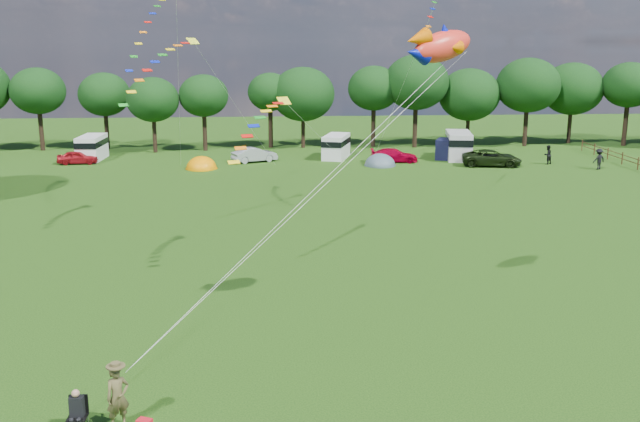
{
  "coord_description": "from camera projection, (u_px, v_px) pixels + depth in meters",
  "views": [
    {
      "loc": [
        -2.42,
        -23.92,
        11.63
      ],
      "look_at": [
        0.0,
        8.0,
        4.0
      ],
      "focal_mm": 40.0,
      "sensor_mm": 36.0,
      "label": 1
    }
  ],
  "objects": [
    {
      "name": "streamer_kite_b",
      "position": [
        165.0,
        60.0,
        42.2
      ],
      "size": [
        4.36,
        4.73,
        3.82
      ],
      "rotation": [
        0.0,
        0.0,
        0.68
      ],
      "color": "#F1FF2D",
      "rests_on": "ground"
    },
    {
      "name": "camp_chair",
      "position": [
        77.0,
        406.0,
        21.62
      ],
      "size": [
        0.58,
        0.57,
        1.42
      ],
      "rotation": [
        0.0,
        0.0,
        -0.01
      ],
      "color": "#99999E",
      "rests_on": "ground"
    },
    {
      "name": "campervan_c",
      "position": [
        336.0,
        146.0,
        72.71
      ],
      "size": [
        3.42,
        5.24,
        2.37
      ],
      "rotation": [
        0.0,
        0.0,
        1.27
      ],
      "color": "white",
      "rests_on": "ground"
    },
    {
      "name": "campervan_d",
      "position": [
        458.0,
        144.0,
        72.25
      ],
      "size": [
        3.26,
        5.85,
        2.71
      ],
      "rotation": [
        0.0,
        0.0,
        1.4
      ],
      "color": "#B9B9BB",
      "rests_on": "ground"
    },
    {
      "name": "tent_greyblue",
      "position": [
        380.0,
        165.0,
        68.51
      ],
      "size": [
        3.08,
        3.37,
        2.29
      ],
      "color": "#465862",
      "rests_on": "ground"
    },
    {
      "name": "car_c",
      "position": [
        394.0,
        155.0,
        70.28
      ],
      "size": [
        4.6,
        2.16,
        1.35
      ],
      "primitive_type": "imported",
      "rotation": [
        0.0,
        0.0,
        1.51
      ],
      "color": "#B10023",
      "rests_on": "ground"
    },
    {
      "name": "campervan_b",
      "position": [
        92.0,
        147.0,
        71.65
      ],
      "size": [
        2.3,
        5.04,
        2.43
      ],
      "rotation": [
        0.0,
        0.0,
        1.53
      ],
      "color": "silver",
      "rests_on": "ground"
    },
    {
      "name": "car_b",
      "position": [
        254.0,
        155.0,
        70.33
      ],
      "size": [
        4.42,
        3.1,
        1.47
      ],
      "primitive_type": "imported",
      "rotation": [
        0.0,
        0.0,
        1.99
      ],
      "color": "#9FA3A7",
      "rests_on": "ground"
    },
    {
      "name": "car_d",
      "position": [
        492.0,
        158.0,
        68.11
      ],
      "size": [
        6.08,
        3.58,
        1.56
      ],
      "primitive_type": "imported",
      "rotation": [
        0.0,
        0.0,
        1.39
      ],
      "color": "black",
      "rests_on": "ground"
    },
    {
      "name": "tent_orange",
      "position": [
        202.0,
        169.0,
        66.81
      ],
      "size": [
        2.98,
        3.26,
        2.33
      ],
      "color": "orange",
      "rests_on": "ground"
    },
    {
      "name": "streamer_kite_c",
      "position": [
        265.0,
        119.0,
        36.0
      ],
      "size": [
        3.23,
        4.91,
        2.82
      ],
      "rotation": [
        0.0,
        0.0,
        0.41
      ],
      "color": "yellow",
      "rests_on": "ground"
    },
    {
      "name": "awning_navy",
      "position": [
        453.0,
        149.0,
        71.91
      ],
      "size": [
        4.02,
        3.69,
        2.03
      ],
      "primitive_type": "cube",
      "rotation": [
        0.0,
        0.0,
        -0.39
      ],
      "color": "black",
      "rests_on": "ground"
    },
    {
      "name": "fish_kite",
      "position": [
        438.0,
        46.0,
        27.25
      ],
      "size": [
        3.3,
        2.3,
        1.76
      ],
      "rotation": [
        0.0,
        -0.21,
        0.48
      ],
      "color": "#F83223",
      "rests_on": "ground"
    },
    {
      "name": "streamer_kite_a",
      "position": [
        156.0,
        15.0,
        48.77
      ],
      "size": [
        3.31,
        5.49,
        5.74
      ],
      "rotation": [
        0.0,
        0.0,
        0.56
      ],
      "color": "#F6FE00",
      "rests_on": "ground"
    },
    {
      "name": "walker_a",
      "position": [
        548.0,
        155.0,
        69.09
      ],
      "size": [
        1.05,
        0.91,
        1.85
      ],
      "primitive_type": "imported",
      "rotation": [
        0.0,
        0.0,
        3.62
      ],
      "color": "black",
      "rests_on": "ground"
    },
    {
      "name": "walker_b",
      "position": [
        599.0,
        159.0,
        66.22
      ],
      "size": [
        1.39,
        0.96,
        1.96
      ],
      "primitive_type": "imported",
      "rotation": [
        0.0,
        0.0,
        3.47
      ],
      "color": "black",
      "rests_on": "ground"
    },
    {
      "name": "car_a",
      "position": [
        78.0,
        157.0,
        69.26
      ],
      "size": [
        3.99,
        1.81,
        1.3
      ],
      "primitive_type": "imported",
      "rotation": [
        0.0,
        0.0,
        1.64
      ],
      "color": "#A61119",
      "rests_on": "ground"
    },
    {
      "name": "kite_flyer",
      "position": [
        118.0,
        397.0,
        21.85
      ],
      "size": [
        0.88,
        0.8,
        2.01
      ],
      "primitive_type": "imported",
      "rotation": [
        0.0,
        0.0,
        0.55
      ],
      "color": "brown",
      "rests_on": "ground"
    },
    {
      "name": "tree_line",
      "position": [
        336.0,
        91.0,
        78.33
      ],
      "size": [
        102.98,
        10.98,
        10.27
      ],
      "color": "black",
      "rests_on": "ground"
    },
    {
      "name": "streamer_kite_d",
      "position": [
        435.0,
        7.0,
        46.6
      ],
      "size": [
        2.64,
        5.09,
        4.28
      ],
      "rotation": [
        0.0,
        0.0,
        0.84
      ],
      "color": "yellow",
      "rests_on": "ground"
    },
    {
      "name": "ground_plane",
      "position": [
        336.0,
        368.0,
        26.08
      ],
      "size": [
        180.0,
        180.0,
        0.0
      ],
      "primitive_type": "plane",
      "color": "black",
      "rests_on": "ground"
    }
  ]
}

